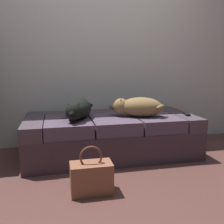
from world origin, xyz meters
TOP-DOWN VIEW (x-y plane):
  - ground_plane at (0.00, 0.00)m, footprint 10.00×10.00m
  - back_wall at (0.00, 1.52)m, footprint 6.40×0.10m
  - couch at (0.00, 1.00)m, footprint 1.81×0.84m
  - dog_dark at (-0.36, 0.91)m, footprint 0.37×0.58m
  - dog_tan at (0.27, 0.90)m, footprint 0.59×0.37m
  - tv_remote at (0.82, 0.85)m, footprint 0.08×0.16m
  - handbag at (-0.34, 0.18)m, footprint 0.32×0.18m

SIDE VIEW (x-z plane):
  - ground_plane at x=0.00m, z-range 0.00..0.00m
  - handbag at x=-0.34m, z-range -0.06..0.31m
  - couch at x=0.00m, z-range 0.00..0.43m
  - tv_remote at x=0.82m, z-range 0.43..0.46m
  - dog_dark at x=-0.36m, z-range 0.44..0.64m
  - dog_tan at x=0.27m, z-range 0.44..0.64m
  - back_wall at x=0.00m, z-range 0.00..2.80m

